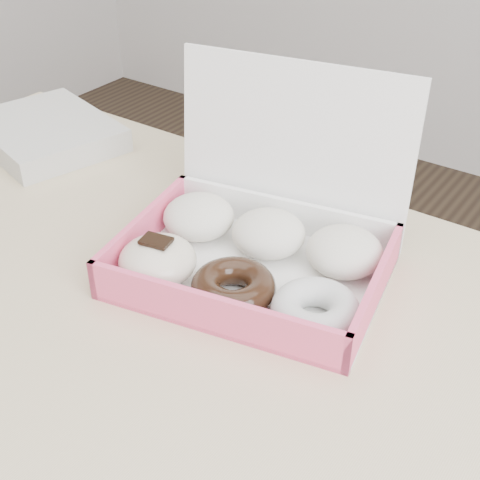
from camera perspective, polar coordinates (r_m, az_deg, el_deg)
The scene contains 3 objects.
table at distance 0.75m, azimuth -8.73°, elevation -12.60°, with size 1.20×0.80×0.75m.
donut_box at distance 0.76m, azimuth 1.33°, elevation -0.40°, with size 0.33×0.30×0.21m.
newspapers at distance 1.11m, azimuth -16.24°, elevation 8.81°, with size 0.22×0.18×0.04m, color silver.
Camera 1 is at (0.38, -0.35, 1.21)m, focal length 50.00 mm.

